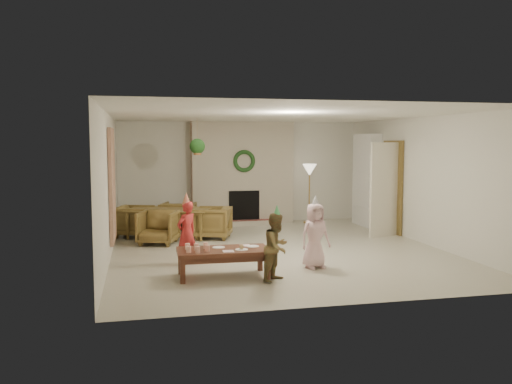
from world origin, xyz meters
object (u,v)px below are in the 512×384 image
object	(u,v)px
child_plaid	(277,247)
child_red	(187,233)
dining_chair_near	(158,227)
coffee_table_top	(223,251)
dining_chair_right	(213,223)
dining_chair_far	(178,217)
dining_chair_left	(134,221)
dining_table	(169,223)
child_pink	(315,236)

from	to	relation	value
child_plaid	child_red	bearing A→B (deg)	88.26
dining_chair_near	coffee_table_top	size ratio (longest dim) A/B	0.54
dining_chair_right	dining_chair_near	bearing A→B (deg)	-51.34
coffee_table_top	child_red	bearing A→B (deg)	118.42
dining_chair_right	coffee_table_top	distance (m)	3.20
dining_chair_far	child_plaid	world-z (taller)	child_plaid
dining_chair_far	dining_chair_right	distance (m)	1.20
dining_chair_far	dining_chair_left	world-z (taller)	same
dining_table	coffee_table_top	size ratio (longest dim) A/B	1.26
dining_chair_near	child_red	distance (m)	1.94
child_plaid	coffee_table_top	bearing A→B (deg)	107.51
dining_chair_near	dining_chair_left	bearing A→B (deg)	135.00
dining_chair_far	dining_chair_right	bearing A→B (deg)	141.34
dining_table	dining_chair_near	distance (m)	0.75
dining_table	coffee_table_top	distance (m)	3.55
dining_chair_far	child_pink	xyz separation A→B (m)	(1.88, -3.96, 0.19)
child_pink	child_red	bearing A→B (deg)	149.17
dining_chair_right	coffee_table_top	size ratio (longest dim) A/B	0.54
dining_table	child_pink	size ratio (longest dim) A/B	1.64
coffee_table_top	dining_chair_right	bearing A→B (deg)	86.43
dining_chair_left	child_pink	xyz separation A→B (m)	(2.84, -3.50, 0.19)
dining_chair_near	child_plaid	xyz separation A→B (m)	(1.58, -3.18, 0.16)
dining_table	dining_chair_near	bearing A→B (deg)	-90.00
dining_chair_near	dining_chair_far	size ratio (longest dim) A/B	1.00
dining_table	dining_chair_far	distance (m)	0.75
dining_chair_right	child_red	world-z (taller)	child_red
dining_chair_right	dining_chair_left	bearing A→B (deg)	-90.00
coffee_table_top	dining_chair_near	bearing A→B (deg)	108.49
dining_chair_near	child_pink	world-z (taller)	child_pink
child_plaid	dining_chair_right	bearing A→B (deg)	52.84
coffee_table_top	child_plaid	world-z (taller)	child_plaid
dining_chair_left	child_red	distance (m)	2.98
dining_chair_left	coffee_table_top	distance (m)	3.97
dining_chair_near	child_pink	bearing A→B (deg)	-27.72
dining_chair_near	child_red	xyz separation A→B (m)	(0.40, -1.89, 0.19)
dining_chair_far	child_red	size ratio (longest dim) A/B	0.70
dining_table	dining_chair_left	bearing A→B (deg)	-180.00
dining_table	dining_chair_near	world-z (taller)	dining_chair_near
dining_chair_far	coffee_table_top	size ratio (longest dim) A/B	0.54
dining_chair_left	child_pink	distance (m)	4.51
coffee_table_top	child_plaid	distance (m)	0.83
dining_chair_right	child_red	xyz separation A→B (m)	(-0.74, -2.29, 0.19)
child_red	coffee_table_top	bearing A→B (deg)	79.22
dining_chair_left	dining_chair_far	bearing A→B (deg)	-45.00
dining_chair_right	child_pink	world-z (taller)	child_pink
dining_table	dining_chair_left	size ratio (longest dim) A/B	2.34
dining_chair_left	dining_chair_right	size ratio (longest dim) A/B	1.00
dining_chair_far	child_red	bearing A→B (deg)	107.55
dining_chair_far	coffee_table_top	world-z (taller)	dining_chair_far
dining_table	child_pink	distance (m)	3.89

